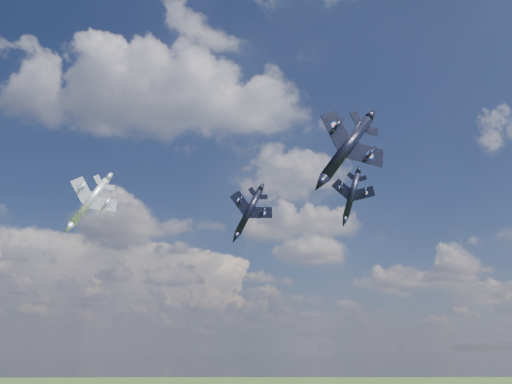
{
  "coord_description": "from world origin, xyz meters",
  "views": [
    {
      "loc": [
        -1.89,
        -75.74,
        56.59
      ],
      "look_at": [
        3.16,
        10.96,
        83.75
      ],
      "focal_mm": 35.0,
      "sensor_mm": 36.0,
      "label": 1
    }
  ],
  "objects_px": {
    "jet_right_navy": "(347,148)",
    "jet_left_silver": "(90,201)",
    "jet_high_navy": "(352,195)",
    "jet_lead_navy": "(249,212)"
  },
  "relations": [
    {
      "from": "jet_lead_navy",
      "to": "jet_high_navy",
      "type": "relative_size",
      "value": 1.03
    },
    {
      "from": "jet_right_navy",
      "to": "jet_high_navy",
      "type": "relative_size",
      "value": 1.26
    },
    {
      "from": "jet_right_navy",
      "to": "jet_left_silver",
      "type": "relative_size",
      "value": 1.16
    },
    {
      "from": "jet_high_navy",
      "to": "jet_left_silver",
      "type": "distance_m",
      "value": 51.4
    },
    {
      "from": "jet_lead_navy",
      "to": "jet_right_navy",
      "type": "relative_size",
      "value": 0.82
    },
    {
      "from": "jet_left_silver",
      "to": "jet_right_navy",
      "type": "bearing_deg",
      "value": -47.35
    },
    {
      "from": "jet_high_navy",
      "to": "jet_left_silver",
      "type": "bearing_deg",
      "value": -154.53
    },
    {
      "from": "jet_lead_navy",
      "to": "jet_left_silver",
      "type": "relative_size",
      "value": 0.94
    },
    {
      "from": "jet_lead_navy",
      "to": "jet_left_silver",
      "type": "distance_m",
      "value": 30.21
    },
    {
      "from": "jet_right_navy",
      "to": "jet_left_silver",
      "type": "xyz_separation_m",
      "value": [
        -42.54,
        25.97,
        -1.11
      ]
    }
  ]
}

